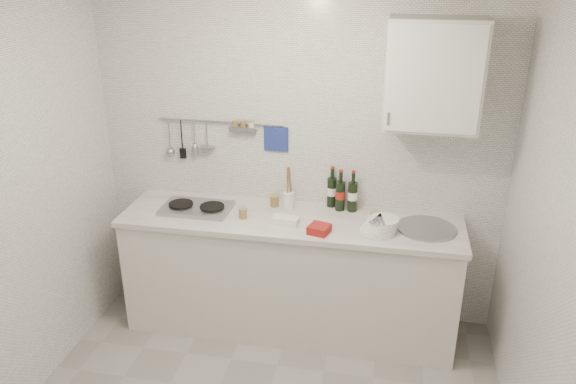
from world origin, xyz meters
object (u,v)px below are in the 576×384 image
(plate_stack_hob, at_px, (194,208))
(wine_bottles, at_px, (342,189))
(plate_stack_sink, at_px, (381,226))
(wall_cabinet, at_px, (433,75))
(utensil_crock, at_px, (289,198))

(plate_stack_hob, height_order, wine_bottles, wine_bottles)
(plate_stack_hob, bearing_deg, plate_stack_sink, -4.07)
(wall_cabinet, distance_m, wine_bottles, 1.04)
(utensil_crock, bearing_deg, wine_bottles, 7.97)
(wine_bottles, bearing_deg, utensil_crock, -172.03)
(wall_cabinet, distance_m, utensil_crock, 1.34)
(wall_cabinet, bearing_deg, plate_stack_sink, -139.79)
(plate_stack_hob, bearing_deg, utensil_crock, 14.47)
(plate_stack_hob, relative_size, plate_stack_sink, 1.03)
(plate_stack_hob, xyz_separation_m, wine_bottles, (1.06, 0.23, 0.14))
(wall_cabinet, relative_size, utensil_crock, 2.13)
(plate_stack_sink, height_order, utensil_crock, utensil_crock)
(wall_cabinet, height_order, utensil_crock, wall_cabinet)
(wall_cabinet, bearing_deg, wine_bottles, 169.41)
(wall_cabinet, height_order, plate_stack_sink, wall_cabinet)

